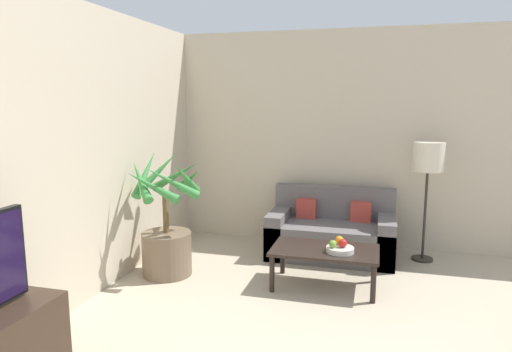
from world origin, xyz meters
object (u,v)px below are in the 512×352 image
at_px(apple_red, 343,243).
at_px(orange_fruit, 339,240).
at_px(potted_palm, 166,233).
at_px(floor_lamp, 428,161).
at_px(apple_green, 333,244).
at_px(sofa_loveseat, 331,233).
at_px(coffee_table, 325,253).
at_px(fruit_bowl, 340,250).

xyz_separation_m(apple_red, orange_fruit, (-0.04, 0.08, 0.00)).
bearing_deg(potted_palm, floor_lamp, 23.91).
relative_size(apple_red, apple_green, 1.11).
distance_m(potted_palm, sofa_loveseat, 1.95).
bearing_deg(sofa_loveseat, floor_lamp, 6.30).
bearing_deg(floor_lamp, apple_green, -128.32).
height_order(sofa_loveseat, orange_fruit, sofa_loveseat).
distance_m(coffee_table, orange_fruit, 0.20).
relative_size(sofa_loveseat, coffee_table, 1.40).
xyz_separation_m(coffee_table, apple_green, (0.08, -0.10, 0.13)).
bearing_deg(apple_green, orange_fruit, 66.52).
bearing_deg(apple_green, fruit_bowl, 27.31).
relative_size(sofa_loveseat, apple_green, 19.85).
bearing_deg(fruit_bowl, coffee_table, 158.14).
bearing_deg(fruit_bowl, potted_palm, -178.68).
relative_size(sofa_loveseat, fruit_bowl, 5.48).
height_order(sofa_loveseat, apple_red, sofa_loveseat).
relative_size(potted_palm, apple_green, 18.06).
bearing_deg(orange_fruit, apple_green, -113.48).
bearing_deg(orange_fruit, fruit_bowl, -78.83).
relative_size(coffee_table, apple_green, 14.17).
xyz_separation_m(potted_palm, apple_red, (1.83, 0.04, 0.03)).
bearing_deg(apple_red, sofa_loveseat, 101.48).
height_order(sofa_loveseat, fruit_bowl, sofa_loveseat).
distance_m(potted_palm, apple_green, 1.74).
bearing_deg(sofa_loveseat, coffee_table, -88.05).
height_order(potted_palm, apple_red, potted_palm).
relative_size(coffee_table, apple_red, 12.73).
xyz_separation_m(floor_lamp, apple_red, (-0.84, -1.14, -0.67)).
height_order(potted_palm, floor_lamp, floor_lamp).
xyz_separation_m(potted_palm, apple_green, (1.74, 0.01, 0.02)).
bearing_deg(floor_lamp, coffee_table, -133.17).
distance_m(sofa_loveseat, apple_green, 1.09).
distance_m(apple_red, orange_fruit, 0.09).
distance_m(floor_lamp, apple_green, 1.64).
bearing_deg(fruit_bowl, floor_lamp, 52.96).
distance_m(potted_palm, floor_lamp, 3.00).
bearing_deg(potted_palm, fruit_bowl, 1.32).
distance_m(potted_palm, fruit_bowl, 1.81).
distance_m(potted_palm, coffee_table, 1.66).
bearing_deg(floor_lamp, potted_palm, -156.09).
height_order(fruit_bowl, orange_fruit, orange_fruit).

